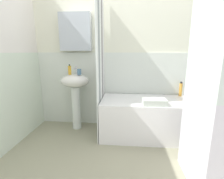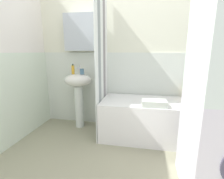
{
  "view_description": "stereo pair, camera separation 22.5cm",
  "coord_description": "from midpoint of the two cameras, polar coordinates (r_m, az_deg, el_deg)",
  "views": [
    {
      "loc": [
        -0.08,
        -1.44,
        1.22
      ],
      "look_at": [
        -0.28,
        0.75,
        0.72
      ],
      "focal_mm": 26.82,
      "sensor_mm": 36.0,
      "label": 1
    },
    {
      "loc": [
        0.14,
        -1.41,
        1.22
      ],
      "look_at": [
        -0.28,
        0.75,
        0.72
      ],
      "focal_mm": 26.82,
      "sensor_mm": 36.0,
      "label": 2
    }
  ],
  "objects": [
    {
      "name": "shower_curtain",
      "position": [
        2.37,
        -0.77,
        7.6
      ],
      "size": [
        0.01,
        0.67,
        2.0
      ],
      "color": "white",
      "rests_on": "ground_plane"
    },
    {
      "name": "conditioner_bottle",
      "position": [
        2.75,
        28.23,
        -1.4
      ],
      "size": [
        0.06,
        0.06,
        0.15
      ],
      "color": "white",
      "rests_on": "bathtub"
    },
    {
      "name": "toothbrush_cup",
      "position": [
        2.58,
        -7.74,
        6.09
      ],
      "size": [
        0.06,
        0.06,
        0.08
      ],
      "primitive_type": "cylinder",
      "color": "#537C9F",
      "rests_on": "sink"
    },
    {
      "name": "soap_dispenser",
      "position": [
        2.62,
        -10.79,
        6.69
      ],
      "size": [
        0.05,
        0.05,
        0.16
      ],
      "color": "gold",
      "rests_on": "sink"
    },
    {
      "name": "towel_folded",
      "position": [
        2.19,
        17.06,
        -4.54
      ],
      "size": [
        0.31,
        0.2,
        0.08
      ],
      "primitive_type": "cube",
      "rotation": [
        0.0,
        0.0,
        0.04
      ],
      "color": "silver",
      "rests_on": "bathtub"
    },
    {
      "name": "bathtub",
      "position": [
        2.51,
        16.94,
        -9.83
      ],
      "size": [
        1.5,
        0.67,
        0.54
      ],
      "primitive_type": "cube",
      "color": "white",
      "rests_on": "ground_plane"
    },
    {
      "name": "sink",
      "position": [
        2.68,
        -9.04,
        0.28
      ],
      "size": [
        0.44,
        0.34,
        0.88
      ],
      "color": "white",
      "rests_on": "ground_plane"
    },
    {
      "name": "lotion_bottle",
      "position": [
        2.73,
        25.94,
        -0.48
      ],
      "size": [
        0.05,
        0.05,
        0.22
      ],
      "color": "gold",
      "rests_on": "bathtub"
    },
    {
      "name": "wall_back_tiled",
      "position": [
        2.69,
        9.38,
        11.06
      ],
      "size": [
        3.6,
        0.18,
        2.4
      ],
      "color": "white",
      "rests_on": "ground_plane"
    },
    {
      "name": "faucet",
      "position": [
        2.71,
        -8.66,
        6.77
      ],
      "size": [
        0.03,
        0.12,
        0.12
      ],
      "color": "silver",
      "rests_on": "sink"
    },
    {
      "name": "wall_left_tiled",
      "position": [
        2.39,
        -31.54,
        8.6
      ],
      "size": [
        0.07,
        1.81,
        2.4
      ],
      "color": "white",
      "rests_on": "ground_plane"
    },
    {
      "name": "shampoo_bottle",
      "position": [
        2.8,
        30.29,
        -0.87
      ],
      "size": [
        0.05,
        0.05,
        0.2
      ],
      "color": "#2B5596",
      "rests_on": "bathtub"
    }
  ]
}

